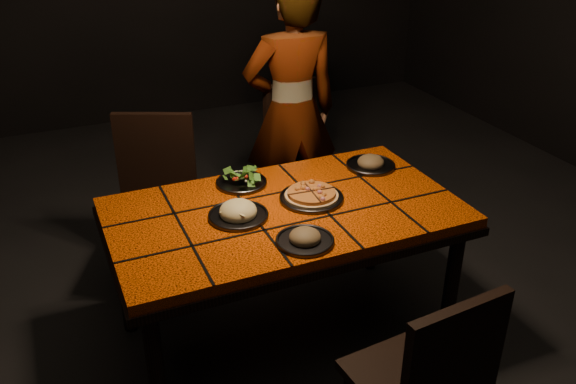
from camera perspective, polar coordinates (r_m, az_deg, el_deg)
name	(u,v)px	position (r m, az deg, el deg)	size (l,w,h in m)	color
room_shell	(284,46)	(2.54, -0.37, 13.52)	(6.04, 7.04, 3.08)	black
dining_table	(285,223)	(2.85, -0.32, -2.88)	(1.62, 0.92, 0.75)	#DF4B07
chair_near	(429,378)	(2.32, 13.02, -16.61)	(0.45, 0.45, 0.91)	black
chair_far_left	(155,191)	(3.46, -12.38, 0.12)	(0.58, 0.58, 0.97)	black
chair_far_right	(301,147)	(3.99, 1.25, 4.27)	(0.53, 0.53, 0.95)	black
diner	(291,112)	(3.77, 0.31, 7.47)	(0.60, 0.39, 1.65)	brown
plate_pizza	(311,196)	(2.88, 2.21, -0.39)	(0.31, 0.31, 0.04)	#39393E
plate_pasta	(238,213)	(2.73, -4.68, -1.94)	(0.27, 0.27, 0.09)	#39393E
plate_salad	(241,180)	(3.02, -4.40, 1.17)	(0.26, 0.26, 0.07)	#39393E
plate_mushroom_a	(305,238)	(2.54, 1.60, -4.33)	(0.25, 0.25, 0.08)	#39393E
plate_mushroom_b	(371,163)	(3.23, 7.74, 2.72)	(0.26, 0.26, 0.08)	#39393E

